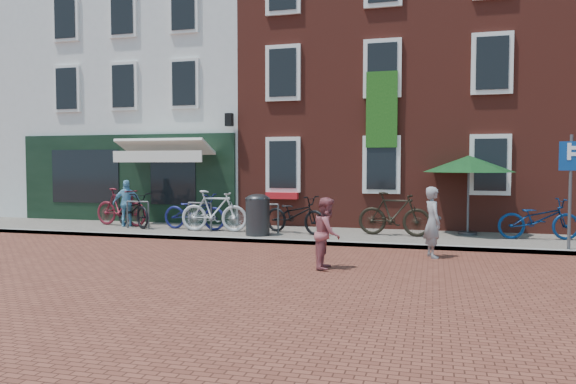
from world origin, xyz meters
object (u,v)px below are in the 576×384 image
(woman, at_px, (433,222))
(bicycle_1, at_px, (121,207))
(bicycle_2, at_px, (194,212))
(bicycle_5, at_px, (394,214))
(bicycle_0, at_px, (133,210))
(bicycle_6, at_px, (539,219))
(litter_bin, at_px, (258,212))
(bicycle_3, at_px, (214,211))
(cafe_person, at_px, (127,203))
(bicycle_4, at_px, (295,214))
(parasol, at_px, (469,161))
(parking_sign, at_px, (571,174))
(boy, at_px, (327,233))

(woman, height_order, bicycle_1, woman)
(bicycle_1, xyz_separation_m, bicycle_2, (2.61, -0.27, -0.06))
(bicycle_1, xyz_separation_m, bicycle_5, (8.36, -0.13, 0.00))
(bicycle_0, height_order, bicycle_6, same)
(bicycle_1, relative_size, bicycle_2, 0.97)
(litter_bin, distance_m, bicycle_3, 1.53)
(bicycle_0, xyz_separation_m, bicycle_6, (11.44, 0.27, 0.00))
(cafe_person, xyz_separation_m, bicycle_2, (2.32, -0.16, -0.19))
(bicycle_1, distance_m, bicycle_2, 2.62)
(bicycle_4, bearing_deg, parasol, -56.54)
(cafe_person, distance_m, bicycle_5, 8.07)
(parasol, distance_m, bicycle_4, 4.92)
(parasol, relative_size, bicycle_1, 1.24)
(cafe_person, bearing_deg, bicycle_5, 151.12)
(litter_bin, relative_size, bicycle_0, 0.59)
(bicycle_5, bearing_deg, litter_bin, 109.92)
(bicycle_0, distance_m, bicycle_3, 2.85)
(bicycle_3, height_order, bicycle_6, bicycle_3)
(cafe_person, height_order, bicycle_6, cafe_person)
(parasol, distance_m, bicycle_5, 2.50)
(bicycle_0, xyz_separation_m, bicycle_4, (5.17, -0.19, 0.00))
(parking_sign, relative_size, bicycle_2, 1.29)
(parking_sign, bearing_deg, bicycle_3, 174.18)
(cafe_person, bearing_deg, bicycle_6, 152.33)
(bicycle_0, relative_size, bicycle_2, 1.00)
(bicycle_3, relative_size, bicycle_5, 1.00)
(parking_sign, relative_size, boy, 1.87)
(parasol, bearing_deg, boy, -119.17)
(bicycle_3, bearing_deg, bicycle_5, -90.00)
(parking_sign, xyz_separation_m, cafe_person, (-12.03, 1.33, -0.98))
(bicycle_6, bearing_deg, woman, 128.88)
(cafe_person, relative_size, bicycle_1, 0.74)
(litter_bin, xyz_separation_m, cafe_person, (-4.51, 0.87, 0.10))
(parasol, relative_size, bicycle_3, 1.24)
(litter_bin, height_order, cafe_person, cafe_person)
(cafe_person, bearing_deg, woman, 135.15)
(litter_bin, relative_size, woman, 0.78)
(bicycle_3, distance_m, bicycle_5, 5.03)
(parking_sign, relative_size, woman, 1.68)
(parking_sign, relative_size, cafe_person, 1.80)
(bicycle_0, height_order, bicycle_3, bicycle_3)
(litter_bin, distance_m, bicycle_4, 1.10)
(woman, height_order, bicycle_5, woman)
(boy, bearing_deg, bicycle_5, -14.27)
(litter_bin, distance_m, bicycle_5, 3.66)
(litter_bin, relative_size, cafe_person, 0.83)
(litter_bin, bearing_deg, parasol, 16.45)
(bicycle_4, relative_size, bicycle_5, 1.03)
(parasol, bearing_deg, litter_bin, -163.55)
(boy, bearing_deg, bicycle_0, 55.61)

